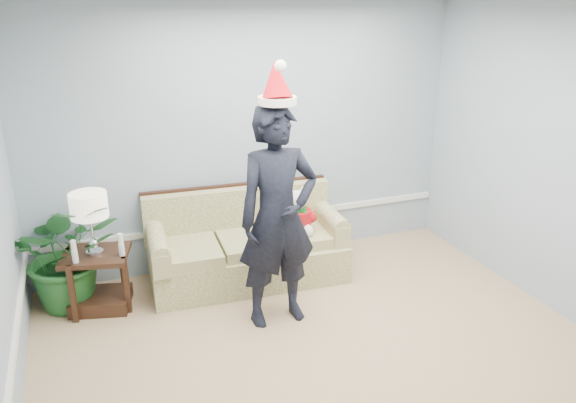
{
  "coord_description": "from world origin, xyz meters",
  "views": [
    {
      "loc": [
        -1.65,
        -2.87,
        2.74
      ],
      "look_at": [
        0.05,
        1.55,
        0.98
      ],
      "focal_mm": 35.0,
      "sensor_mm": 36.0,
      "label": 1
    }
  ],
  "objects_px": {
    "houseplant": "(67,253)",
    "man": "(278,218)",
    "sofa": "(246,248)",
    "teddy_bear": "(297,216)",
    "side_table": "(100,286)",
    "table_lamp": "(89,208)"
  },
  "relations": [
    {
      "from": "man",
      "to": "teddy_bear",
      "type": "bearing_deg",
      "value": 54.51
    },
    {
      "from": "side_table",
      "to": "man",
      "type": "xyz_separation_m",
      "value": [
        1.47,
        -0.76,
        0.75
      ]
    },
    {
      "from": "houseplant",
      "to": "man",
      "type": "distance_m",
      "value": 1.99
    },
    {
      "from": "side_table",
      "to": "houseplant",
      "type": "height_order",
      "value": "houseplant"
    },
    {
      "from": "sofa",
      "to": "houseplant",
      "type": "bearing_deg",
      "value": -178.73
    },
    {
      "from": "side_table",
      "to": "table_lamp",
      "type": "bearing_deg",
      "value": -94.88
    },
    {
      "from": "houseplant",
      "to": "teddy_bear",
      "type": "distance_m",
      "value": 2.18
    },
    {
      "from": "table_lamp",
      "to": "man",
      "type": "relative_size",
      "value": 0.3
    },
    {
      "from": "table_lamp",
      "to": "man",
      "type": "distance_m",
      "value": 1.65
    },
    {
      "from": "table_lamp",
      "to": "man",
      "type": "xyz_separation_m",
      "value": [
        1.47,
        -0.75,
        -0.02
      ]
    },
    {
      "from": "side_table",
      "to": "table_lamp",
      "type": "relative_size",
      "value": 1.17
    },
    {
      "from": "sofa",
      "to": "side_table",
      "type": "xyz_separation_m",
      "value": [
        -1.44,
        -0.09,
        -0.11
      ]
    },
    {
      "from": "side_table",
      "to": "table_lamp",
      "type": "height_order",
      "value": "table_lamp"
    },
    {
      "from": "sofa",
      "to": "teddy_bear",
      "type": "bearing_deg",
      "value": -12.98
    },
    {
      "from": "sofa",
      "to": "man",
      "type": "height_order",
      "value": "man"
    },
    {
      "from": "table_lamp",
      "to": "houseplant",
      "type": "bearing_deg",
      "value": 144.88
    },
    {
      "from": "table_lamp",
      "to": "side_table",
      "type": "bearing_deg",
      "value": 85.12
    },
    {
      "from": "houseplant",
      "to": "table_lamp",
      "type": "bearing_deg",
      "value": -35.12
    },
    {
      "from": "table_lamp",
      "to": "man",
      "type": "bearing_deg",
      "value": -26.91
    },
    {
      "from": "houseplant",
      "to": "man",
      "type": "relative_size",
      "value": 0.54
    },
    {
      "from": "houseplant",
      "to": "man",
      "type": "height_order",
      "value": "man"
    },
    {
      "from": "side_table",
      "to": "teddy_bear",
      "type": "relative_size",
      "value": 1.4
    }
  ]
}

